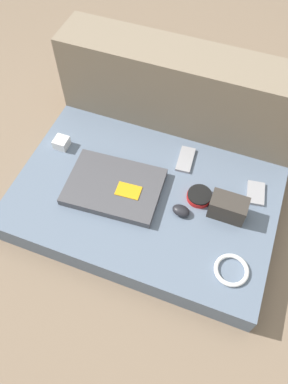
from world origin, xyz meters
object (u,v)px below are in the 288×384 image
object	(u,v)px
laptop	(114,187)
phone_silver	(186,159)
camera_pouch	(228,207)
charger_brick	(62,143)
speaker_puck	(199,196)
phone_black	(256,193)
computer_mouse	(181,211)

from	to	relation	value
laptop	phone_silver	world-z (taller)	laptop
phone_silver	camera_pouch	bearing A→B (deg)	-45.83
charger_brick	laptop	bearing A→B (deg)	-22.84
camera_pouch	speaker_puck	bearing A→B (deg)	164.75
phone_black	camera_pouch	xyz separation A→B (m)	(-0.08, -0.12, 0.04)
phone_black	camera_pouch	size ratio (longest dim) A/B	0.85
camera_pouch	charger_brick	xyz separation A→B (m)	(-0.70, 0.07, -0.02)
charger_brick	camera_pouch	bearing A→B (deg)	-6.05
phone_black	laptop	bearing A→B (deg)	-170.37
computer_mouse	camera_pouch	size ratio (longest dim) A/B	0.55
phone_silver	charger_brick	world-z (taller)	charger_brick
speaker_puck	charger_brick	world-z (taller)	charger_brick
phone_silver	charger_brick	bearing A→B (deg)	-172.59
laptop	charger_brick	size ratio (longest dim) A/B	6.51
computer_mouse	charger_brick	size ratio (longest dim) A/B	1.28
speaker_puck	phone_silver	xyz separation A→B (m)	(-0.10, 0.15, -0.01)
computer_mouse	speaker_puck	xyz separation A→B (m)	(0.04, 0.08, -0.00)
camera_pouch	charger_brick	world-z (taller)	camera_pouch
phone_black	charger_brick	size ratio (longest dim) A/B	1.95
laptop	charger_brick	world-z (taller)	charger_brick
phone_silver	phone_black	world-z (taller)	same
laptop	camera_pouch	world-z (taller)	camera_pouch
speaker_puck	phone_silver	bearing A→B (deg)	123.29
charger_brick	speaker_puck	bearing A→B (deg)	-4.30
computer_mouse	charger_brick	distance (m)	0.56
computer_mouse	phone_silver	world-z (taller)	computer_mouse
laptop	phone_silver	distance (m)	0.31
computer_mouse	phone_black	world-z (taller)	computer_mouse
phone_silver	camera_pouch	distance (m)	0.28
computer_mouse	camera_pouch	bearing A→B (deg)	28.42
computer_mouse	speaker_puck	world-z (taller)	computer_mouse
computer_mouse	speaker_puck	size ratio (longest dim) A/B	0.77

